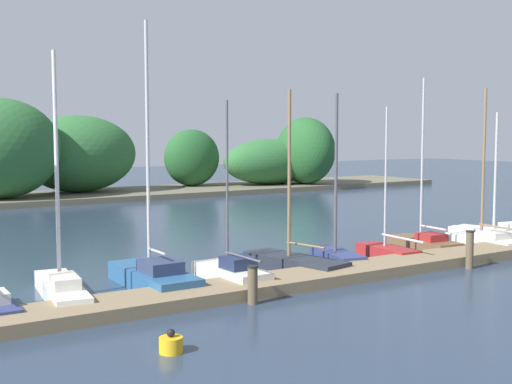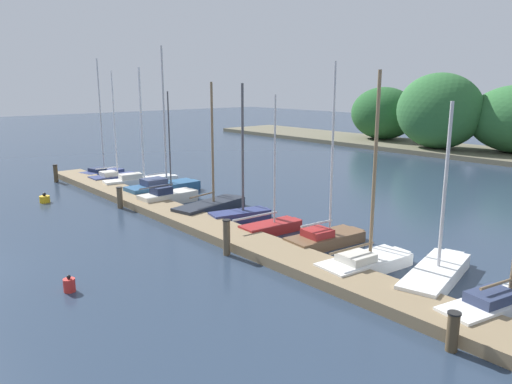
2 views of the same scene
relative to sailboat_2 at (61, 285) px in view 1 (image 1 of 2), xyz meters
The scene contains 14 objects.
dock_pier 8.89m from the sailboat_2, 14.48° to the right, with size 29.64×1.80×0.35m.
far_shore 29.82m from the sailboat_2, 69.36° to the left, with size 64.84×8.62×6.94m.
sailboat_2 is the anchor object (origin of this frame).
sailboat_3 2.76m from the sailboat_2, ahead, with size 1.38×4.36×8.00m.
sailboat_4 5.04m from the sailboat_2, 11.26° to the right, with size 1.21×3.32×5.67m.
sailboat_5 7.79m from the sailboat_2, ahead, with size 2.02×4.26×6.13m.
sailboat_6 9.88m from the sailboat_2, ahead, with size 1.54×2.95×6.07m.
sailboat_7 12.16m from the sailboat_2, ahead, with size 1.14×3.41×5.65m.
sailboat_8 14.68m from the sailboat_2, ahead, with size 1.52×3.47×6.85m.
sailboat_9 17.28m from the sailboat_2, ahead, with size 1.60×3.72×6.49m.
sailboat_10 19.26m from the sailboat_2, ahead, with size 2.12×4.41×5.57m.
mooring_piling_1 5.43m from the sailboat_2, 38.30° to the right, with size 0.32×0.32×1.06m.
mooring_piling_2 13.54m from the sailboat_2, 14.58° to the right, with size 0.30×0.30×1.32m.
channel_buoy_1 5.88m from the sailboat_2, 83.96° to the right, with size 0.51×0.51×0.52m.
Camera 1 is at (-13.93, -6.11, 4.67)m, focal length 46.62 mm.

